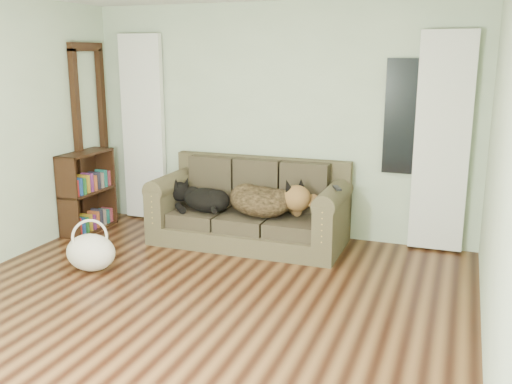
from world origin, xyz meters
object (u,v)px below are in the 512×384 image
(tote_bag, at_px, (91,254))
(dog_black_lab, at_px, (203,199))
(sofa, at_px, (249,203))
(dog_shepherd, at_px, (264,203))
(bookshelf, at_px, (87,189))

(tote_bag, bearing_deg, dog_black_lab, 62.38)
(sofa, relative_size, dog_shepherd, 2.65)
(dog_black_lab, xyz_separation_m, bookshelf, (-1.45, -0.12, 0.02))
(dog_shepherd, xyz_separation_m, bookshelf, (-2.15, -0.15, 0.01))
(dog_black_lab, relative_size, tote_bag, 1.23)
(dog_black_lab, distance_m, bookshelf, 1.45)
(dog_black_lab, bearing_deg, sofa, 36.45)
(dog_shepherd, bearing_deg, dog_black_lab, 27.87)
(sofa, xyz_separation_m, bookshelf, (-1.94, -0.22, 0.05))
(tote_bag, xyz_separation_m, bookshelf, (-0.81, 1.09, 0.34))
(dog_black_lab, xyz_separation_m, dog_shepherd, (0.70, 0.03, 0.01))
(sofa, bearing_deg, dog_black_lab, -168.61)
(dog_shepherd, xyz_separation_m, tote_bag, (-1.33, -1.23, -0.33))
(sofa, xyz_separation_m, dog_shepherd, (0.20, -0.07, 0.04))
(tote_bag, bearing_deg, dog_shepherd, 42.83)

